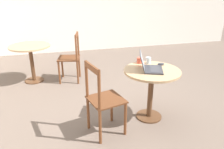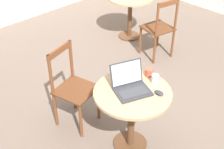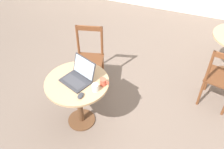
{
  "view_description": "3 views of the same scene",
  "coord_description": "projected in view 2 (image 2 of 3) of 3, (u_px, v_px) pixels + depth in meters",
  "views": [
    {
      "loc": [
        -3.08,
        0.85,
        1.77
      ],
      "look_at": [
        -0.48,
        0.17,
        0.68
      ],
      "focal_mm": 35.0,
      "sensor_mm": 36.0,
      "label": 1
    },
    {
      "loc": [
        -2.36,
        -1.9,
        2.59
      ],
      "look_at": [
        -0.44,
        0.08,
        0.64
      ],
      "focal_mm": 50.0,
      "sensor_mm": 36.0,
      "label": 2
    },
    {
      "loc": [
        0.55,
        -2.18,
        2.74
      ],
      "look_at": [
        -0.27,
        -0.02,
        0.66
      ],
      "focal_mm": 40.0,
      "sensor_mm": 36.0,
      "label": 3
    }
  ],
  "objects": [
    {
      "name": "cafe_table_near",
      "position": [
        132.0,
        103.0,
        3.07
      ],
      "size": [
        0.76,
        0.76,
        0.73
      ],
      "color": "#51331E",
      "rests_on": "ground_plane"
    },
    {
      "name": "mouse",
      "position": [
        159.0,
        93.0,
        2.95
      ],
      "size": [
        0.06,
        0.1,
        0.03
      ],
      "color": "#2D2D33",
      "rests_on": "cafe_table_near"
    },
    {
      "name": "chair_mid_front",
      "position": [
        160.0,
        29.0,
        4.62
      ],
      "size": [
        0.48,
        0.48,
        0.95
      ],
      "color": "brown",
      "rests_on": "ground_plane"
    },
    {
      "name": "drinking_glass",
      "position": [
        155.0,
        79.0,
        3.08
      ],
      "size": [
        0.07,
        0.07,
        0.09
      ],
      "color": "silver",
      "rests_on": "cafe_table_near"
    },
    {
      "name": "ground_plane",
      "position": [
        141.0,
        104.0,
        3.95
      ],
      "size": [
        16.0,
        16.0,
        0.0
      ],
      "primitive_type": "plane",
      "color": "#66564C"
    },
    {
      "name": "mug",
      "position": [
        149.0,
        72.0,
        3.18
      ],
      "size": [
        0.11,
        0.08,
        0.08
      ],
      "color": "#C64C38",
      "rests_on": "cafe_table_near"
    },
    {
      "name": "chair_near_back",
      "position": [
        73.0,
        88.0,
        3.45
      ],
      "size": [
        0.49,
        0.49,
        0.95
      ],
      "color": "brown",
      "rests_on": "ground_plane"
    },
    {
      "name": "laptop",
      "position": [
        131.0,
        86.0,
        2.98
      ],
      "size": [
        0.42,
        0.41,
        0.25
      ],
      "color": "#2D2D33",
      "rests_on": "cafe_table_near"
    },
    {
      "name": "cafe_table_mid",
      "position": [
        130.0,
        5.0,
        5.09
      ],
      "size": [
        0.76,
        0.76,
        0.73
      ],
      "color": "#51331E",
      "rests_on": "ground_plane"
    }
  ]
}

